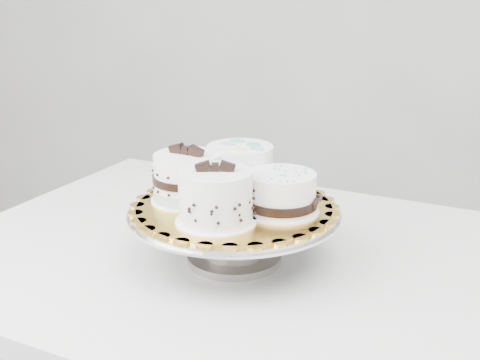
% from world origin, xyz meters
% --- Properties ---
extents(table, '(1.23, 0.95, 0.75)m').
position_xyz_m(table, '(-0.11, 0.25, 0.66)').
color(table, white).
rests_on(table, floor).
extents(cake_stand, '(0.34, 0.34, 0.09)m').
position_xyz_m(cake_stand, '(-0.17, 0.22, 0.81)').
color(cake_stand, gray).
rests_on(cake_stand, table).
extents(cake_board, '(0.32, 0.32, 0.00)m').
position_xyz_m(cake_board, '(-0.17, 0.22, 0.84)').
color(cake_board, orange).
rests_on(cake_board, cake_stand).
extents(cake_swirl, '(0.13, 0.13, 0.10)m').
position_xyz_m(cake_swirl, '(-0.17, 0.15, 0.88)').
color(cake_swirl, white).
rests_on(cake_swirl, cake_board).
extents(cake_banded, '(0.13, 0.13, 0.10)m').
position_xyz_m(cake_banded, '(-0.24, 0.22, 0.88)').
color(cake_banded, white).
rests_on(cake_banded, cake_board).
extents(cake_dots, '(0.13, 0.13, 0.08)m').
position_xyz_m(cake_dots, '(-0.17, 0.28, 0.89)').
color(cake_dots, white).
rests_on(cake_dots, cake_board).
extents(cake_ribbon, '(0.13, 0.12, 0.06)m').
position_xyz_m(cake_ribbon, '(-0.09, 0.21, 0.87)').
color(cake_ribbon, white).
rests_on(cake_ribbon, cake_board).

